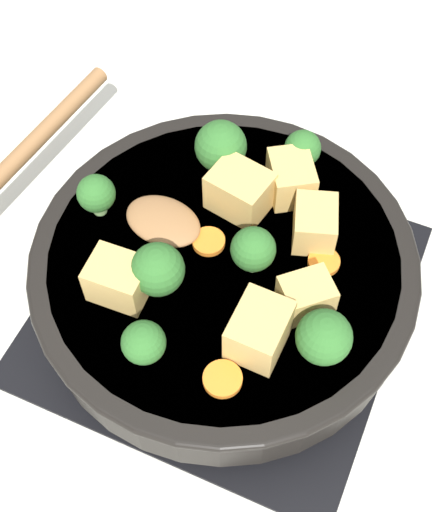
% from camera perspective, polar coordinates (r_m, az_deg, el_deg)
% --- Properties ---
extents(ground_plane, '(2.40, 2.40, 0.00)m').
position_cam_1_polar(ground_plane, '(0.66, -0.00, -3.72)').
color(ground_plane, silver).
extents(front_burner_grate, '(0.31, 0.31, 0.03)m').
position_cam_1_polar(front_burner_grate, '(0.65, -0.00, -3.21)').
color(front_burner_grate, black).
rests_on(front_burner_grate, ground_plane).
extents(skillet_pan, '(0.43, 0.33, 0.05)m').
position_cam_1_polar(skillet_pan, '(0.61, 0.21, -1.20)').
color(skillet_pan, black).
rests_on(skillet_pan, front_burner_grate).
extents(wooden_spoon, '(0.21, 0.23, 0.02)m').
position_cam_1_polar(wooden_spoon, '(0.64, -11.21, 5.94)').
color(wooden_spoon, olive).
rests_on(wooden_spoon, skillet_pan).
extents(tofu_cube_center_large, '(0.04, 0.05, 0.04)m').
position_cam_1_polar(tofu_cube_center_large, '(0.53, 2.84, -5.96)').
color(tofu_cube_center_large, tan).
rests_on(tofu_cube_center_large, skillet_pan).
extents(tofu_cube_near_handle, '(0.05, 0.06, 0.04)m').
position_cam_1_polar(tofu_cube_near_handle, '(0.62, 5.39, 6.23)').
color(tofu_cube_near_handle, tan).
rests_on(tofu_cube_near_handle, skillet_pan).
extents(tofu_cube_east_chunk, '(0.05, 0.05, 0.03)m').
position_cam_1_polar(tofu_cube_east_chunk, '(0.56, 6.59, -3.19)').
color(tofu_cube_east_chunk, tan).
rests_on(tofu_cube_east_chunk, skillet_pan).
extents(tofu_cube_west_chunk, '(0.05, 0.04, 0.04)m').
position_cam_1_polar(tofu_cube_west_chunk, '(0.56, -8.43, -1.85)').
color(tofu_cube_west_chunk, tan).
rests_on(tofu_cube_west_chunk, skillet_pan).
extents(tofu_cube_back_piece, '(0.06, 0.05, 0.04)m').
position_cam_1_polar(tofu_cube_back_piece, '(0.60, 1.28, 5.22)').
color(tofu_cube_back_piece, tan).
rests_on(tofu_cube_back_piece, skillet_pan).
extents(tofu_cube_front_piece, '(0.05, 0.05, 0.03)m').
position_cam_1_polar(tofu_cube_front_piece, '(0.59, 7.28, 2.58)').
color(tofu_cube_front_piece, tan).
rests_on(tofu_cube_front_piece, skillet_pan).
extents(broccoli_floret_near_spoon, '(0.04, 0.04, 0.05)m').
position_cam_1_polar(broccoli_floret_near_spoon, '(0.53, 8.00, -6.47)').
color(broccoli_floret_near_spoon, '#709956').
rests_on(broccoli_floret_near_spoon, skillet_pan).
extents(broccoli_floret_center_top, '(0.04, 0.04, 0.05)m').
position_cam_1_polar(broccoli_floret_center_top, '(0.55, -5.33, -1.10)').
color(broccoli_floret_center_top, '#709956').
rests_on(broccoli_floret_center_top, skillet_pan).
extents(broccoli_floret_east_rim, '(0.03, 0.03, 0.04)m').
position_cam_1_polar(broccoli_floret_east_rim, '(0.53, -6.44, -6.93)').
color(broccoli_floret_east_rim, '#709956').
rests_on(broccoli_floret_east_rim, skillet_pan).
extents(broccoli_floret_west_rim, '(0.04, 0.04, 0.04)m').
position_cam_1_polar(broccoli_floret_west_rim, '(0.56, 2.17, 0.15)').
color(broccoli_floret_west_rim, '#709956').
rests_on(broccoli_floret_west_rim, skillet_pan).
extents(broccoli_floret_north_edge, '(0.05, 0.05, 0.05)m').
position_cam_1_polar(broccoli_floret_north_edge, '(0.62, -0.26, 8.75)').
color(broccoli_floret_north_edge, '#709956').
rests_on(broccoli_floret_north_edge, skillet_pan).
extents(broccoli_floret_south_cluster, '(0.03, 0.03, 0.04)m').
position_cam_1_polar(broccoli_floret_south_cluster, '(0.63, 6.30, 8.51)').
color(broccoli_floret_south_cluster, '#709956').
rests_on(broccoli_floret_south_cluster, skillet_pan).
extents(broccoli_floret_mid_floret, '(0.03, 0.03, 0.04)m').
position_cam_1_polar(broccoli_floret_mid_floret, '(0.61, -10.28, 4.75)').
color(broccoli_floret_mid_floret, '#709956').
rests_on(broccoli_floret_mid_floret, skillet_pan).
extents(carrot_slice_orange_thin, '(0.03, 0.03, 0.01)m').
position_cam_1_polar(carrot_slice_orange_thin, '(0.59, 7.99, -0.46)').
color(carrot_slice_orange_thin, orange).
rests_on(carrot_slice_orange_thin, skillet_pan).
extents(carrot_slice_near_center, '(0.03, 0.03, 0.01)m').
position_cam_1_polar(carrot_slice_near_center, '(0.54, -0.11, -9.81)').
color(carrot_slice_near_center, orange).
rests_on(carrot_slice_near_center, skillet_pan).
extents(carrot_slice_edge_slice, '(0.03, 0.03, 0.01)m').
position_cam_1_polar(carrot_slice_edge_slice, '(0.59, -1.24, 1.17)').
color(carrot_slice_edge_slice, orange).
rests_on(carrot_slice_edge_slice, skillet_pan).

